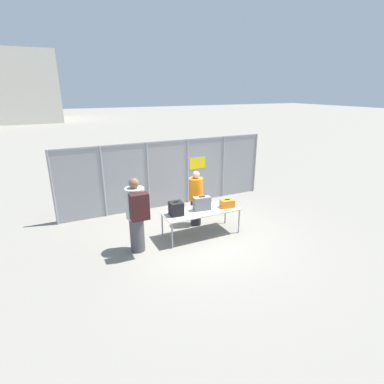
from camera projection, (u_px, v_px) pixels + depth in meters
name	position (u px, v px, depth m)	size (l,w,h in m)	color
ground_plane	(204.00, 237.00, 8.12)	(120.00, 120.00, 0.00)	gray
fence_section	(169.00, 173.00, 9.95)	(7.15, 0.07, 2.23)	gray
inspection_table	(201.00, 212.00, 8.03)	(2.11, 0.83, 0.72)	#B2B2AD
suitcase_black	(176.00, 209.00, 7.66)	(0.35, 0.33, 0.37)	black
suitcase_grey	(202.00, 203.00, 7.98)	(0.49, 0.26, 0.39)	slate
suitcase_orange	(227.00, 203.00, 8.19)	(0.39, 0.29, 0.23)	orange
traveler_hooded	(137.00, 213.00, 7.06)	(0.46, 0.72, 1.86)	#4C4C51
security_worker_near	(196.00, 198.00, 8.60)	(0.40, 0.40, 1.63)	#2D2D33
utility_trailer	(180.00, 177.00, 12.20)	(3.66, 2.00, 0.69)	white
distant_hangar	(8.00, 87.00, 35.51)	(10.95, 9.62, 7.96)	beige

